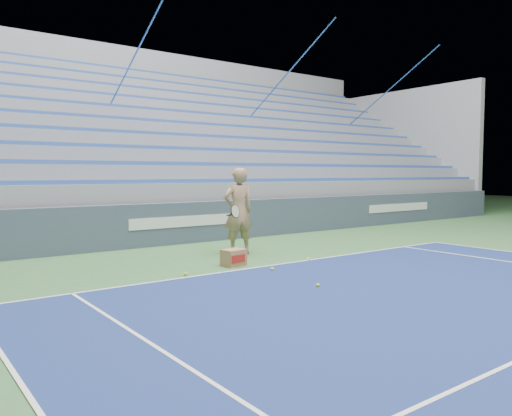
% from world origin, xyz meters
% --- Properties ---
extents(sponsor_barrier, '(30.00, 0.32, 1.10)m').
position_xyz_m(sponsor_barrier, '(0.00, 15.88, 0.55)').
color(sponsor_barrier, '#3C495C').
rests_on(sponsor_barrier, ground).
extents(bleachers, '(31.00, 9.15, 7.30)m').
position_xyz_m(bleachers, '(0.00, 21.60, 2.36)').
color(bleachers, gray).
rests_on(bleachers, ground).
extents(tennis_player, '(1.01, 0.92, 2.00)m').
position_xyz_m(tennis_player, '(0.15, 13.52, 1.00)').
color(tennis_player, tan).
rests_on(tennis_player, ground).
extents(ball_box, '(0.50, 0.41, 0.34)m').
position_xyz_m(ball_box, '(-0.77, 12.37, 0.17)').
color(ball_box, '#976E49').
rests_on(ball_box, ground).
extents(tennis_ball_0, '(0.07, 0.07, 0.07)m').
position_xyz_m(tennis_ball_0, '(-0.47, 11.48, 0.03)').
color(tennis_ball_0, '#DDF031').
rests_on(tennis_ball_0, ground).
extents(tennis_ball_1, '(0.07, 0.07, 0.07)m').
position_xyz_m(tennis_ball_1, '(-2.03, 12.07, 0.03)').
color(tennis_ball_1, '#DDF031').
rests_on(tennis_ball_1, ground).
extents(tennis_ball_2, '(0.07, 0.07, 0.07)m').
position_xyz_m(tennis_ball_2, '(-0.73, 9.94, 0.03)').
color(tennis_ball_2, '#DDF031').
rests_on(tennis_ball_2, ground).
extents(tennis_ball_3, '(0.07, 0.07, 0.07)m').
position_xyz_m(tennis_ball_3, '(0.86, 11.90, 0.03)').
color(tennis_ball_3, '#DDF031').
rests_on(tennis_ball_3, ground).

